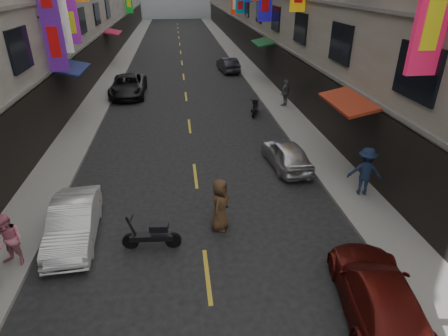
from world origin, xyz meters
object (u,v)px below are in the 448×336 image
object	(u,v)px
car_left_mid	(74,222)
pedestrian_crossing	(220,205)
car_left_far	(128,86)
pedestrian_lfar	(9,241)
scooter_far_right	(255,107)
scooter_crossing	(152,236)
pedestrian_rnear	(365,171)
car_right_mid	(286,154)
pedestrian_rfar	(285,93)
car_right_near	(378,294)
car_right_far	(228,65)

from	to	relation	value
car_left_mid	pedestrian_crossing	bearing A→B (deg)	-3.74
car_left_far	pedestrian_lfar	distance (m)	17.81
scooter_far_right	car_left_far	world-z (taller)	car_left_far
scooter_crossing	scooter_far_right	world-z (taller)	same
scooter_far_right	car_left_mid	world-z (taller)	car_left_mid
pedestrian_rnear	car_right_mid	bearing A→B (deg)	-33.55
car_left_far	pedestrian_rfar	bearing A→B (deg)	-21.51
pedestrian_rnear	pedestrian_rfar	bearing A→B (deg)	-71.89
scooter_crossing	car_left_far	bearing A→B (deg)	12.92
car_right_near	pedestrian_lfar	distance (m)	9.83
car_left_far	pedestrian_rnear	xyz separation A→B (m)	(10.18, -15.21, 0.36)
car_left_far	car_right_mid	world-z (taller)	car_left_far
car_left_far	pedestrian_lfar	xyz separation A→B (m)	(-1.40, -17.75, 0.24)
pedestrian_lfar	pedestrian_rnear	distance (m)	11.86
pedestrian_rnear	pedestrian_crossing	size ratio (longest dim) A/B	1.03
pedestrian_rfar	scooter_crossing	bearing A→B (deg)	17.43
car_right_mid	pedestrian_rfar	bearing A→B (deg)	-109.85
car_right_near	pedestrian_crossing	distance (m)	5.25
pedestrian_lfar	pedestrian_rnear	size ratio (longest dim) A/B	0.87
scooter_crossing	pedestrian_rnear	xyz separation A→B (m)	(7.73, 2.13, 0.61)
pedestrian_crossing	pedestrian_rfar	bearing A→B (deg)	0.33
car_left_mid	pedestrian_crossing	size ratio (longest dim) A/B	2.07
car_right_mid	pedestrian_lfar	size ratio (longest dim) A/B	2.16
pedestrian_lfar	pedestrian_crossing	size ratio (longest dim) A/B	0.90
pedestrian_lfar	car_left_far	bearing A→B (deg)	105.79
car_left_far	pedestrian_rfar	distance (m)	11.02
pedestrian_rnear	pedestrian_rfar	size ratio (longest dim) A/B	1.11
car_right_far	pedestrian_lfar	xyz separation A→B (m)	(-9.40, -24.44, 0.31)
car_left_mid	pedestrian_crossing	xyz separation A→B (m)	(4.61, -0.01, 0.29)
scooter_far_right	car_left_far	xyz separation A→B (m)	(-8.07, 5.16, 0.26)
scooter_crossing	car_left_far	world-z (taller)	car_left_far
scooter_crossing	pedestrian_rnear	world-z (taller)	pedestrian_rnear
car_left_mid	car_right_far	size ratio (longest dim) A/B	0.99
car_right_far	pedestrian_lfar	bearing A→B (deg)	62.11
pedestrian_rnear	pedestrian_rfar	world-z (taller)	pedestrian_rnear
car_left_far	pedestrian_lfar	world-z (taller)	pedestrian_lfar
pedestrian_lfar	pedestrian_rnear	xyz separation A→B (m)	(11.58, 2.54, 0.12)
pedestrian_rnear	pedestrian_rfar	xyz separation A→B (m)	(0.06, 11.15, -0.10)
pedestrian_lfar	car_right_near	bearing A→B (deg)	3.47
pedestrian_crossing	scooter_far_right	bearing A→B (deg)	7.69
car_left_far	pedestrian_rfar	xyz separation A→B (m)	(10.24, -4.06, 0.26)
car_right_mid	car_left_far	bearing A→B (deg)	-62.03
pedestrian_rfar	pedestrian_crossing	distance (m)	13.75
pedestrian_lfar	pedestrian_rfar	size ratio (longest dim) A/B	0.97
scooter_crossing	scooter_far_right	xyz separation A→B (m)	(5.62, 12.19, 0.00)
scooter_far_right	pedestrian_crossing	distance (m)	11.96
scooter_crossing	pedestrian_rnear	distance (m)	8.04
car_left_far	pedestrian_crossing	size ratio (longest dim) A/B	2.78
scooter_crossing	car_right_near	bearing A→B (deg)	-115.52
scooter_crossing	pedestrian_rfar	bearing A→B (deg)	-25.52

